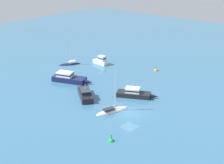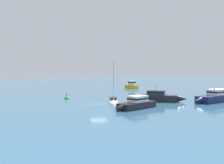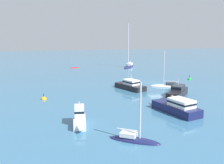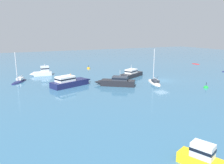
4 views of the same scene
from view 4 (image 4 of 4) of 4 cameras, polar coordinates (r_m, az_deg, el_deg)
The scene contains 11 objects.
ground_plane at distance 47.55m, azimuth 12.48°, elevation 0.37°, with size 163.34×163.34×0.00m, color teal.
yacht at distance 44.93m, azimuth 10.65°, elevation -0.13°, with size 6.37×3.47×7.09m.
launch at distance 50.41m, azimuth 5.10°, elevation 2.12°, with size 4.91×7.55×2.74m.
skiff at distance 74.57m, azimuth 20.45°, elevation 4.26°, with size 2.84×1.78×0.37m.
motor_cruiser at distance 42.23m, azimuth -10.65°, elevation 0.05°, with size 4.78×8.78×2.24m.
powerboat at distance 41.88m, azimuth 1.17°, elevation 0.06°, with size 5.89×7.16×2.94m.
launch_1 at distance 53.89m, azimuth -17.25°, elevation 2.44°, with size 1.59×4.90×2.70m.
yacht_1 at distance 48.62m, azimuth -22.48°, elevation 0.15°, with size 5.23×3.97×6.35m.
cabin_cruiser at distance 18.73m, azimuth 22.60°, elevation -17.64°, with size 4.52×2.63×1.91m.
channel_buoy at distance 61.63m, azimuth -5.97°, elevation 3.38°, with size 0.88×0.88×1.33m.
mooring_buoy at distance 43.78m, azimuth 22.69°, elevation -1.37°, with size 0.82×0.82×1.41m.
Camera 4 is at (-36.21, 29.18, 9.89)m, focal length 36.08 mm.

